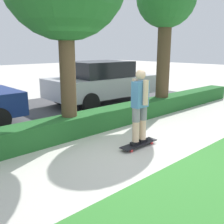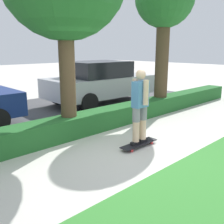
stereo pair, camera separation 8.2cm
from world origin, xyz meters
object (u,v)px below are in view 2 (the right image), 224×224
skateboard (139,144)px  skater_person (140,105)px  tree_far (164,3)px  parked_car_middle (99,82)px

skateboard → skater_person: (0.00, 0.00, 0.86)m
tree_far → parked_car_middle: 3.62m
skater_person → tree_far: tree_far is taller
parked_car_middle → skateboard: bearing=-118.9°
skater_person → tree_far: size_ratio=0.35×
skateboard → parked_car_middle: size_ratio=0.23×
skateboard → skater_person: skater_person is taller
skateboard → tree_far: (3.03, 1.66, 3.37)m
skater_person → parked_car_middle: (2.45, 4.10, -0.10)m
skateboard → parked_car_middle: parked_car_middle is taller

